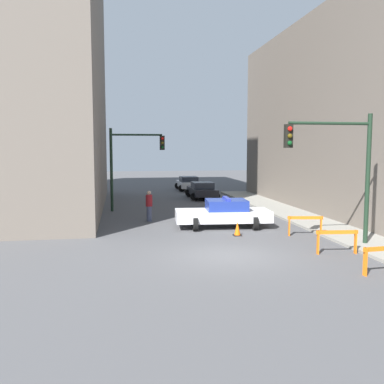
% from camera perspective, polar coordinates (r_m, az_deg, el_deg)
% --- Properties ---
extents(ground_plane, '(120.00, 120.00, 0.00)m').
position_cam_1_polar(ground_plane, '(16.03, 4.87, -8.44)').
color(ground_plane, '#4C4C4F').
extents(sidewalk_right, '(2.40, 44.00, 0.12)m').
position_cam_1_polar(sidewalk_right, '(18.54, 23.88, -6.78)').
color(sidewalk_right, gray).
rests_on(sidewalk_right, ground_plane).
extents(traffic_light_near, '(3.64, 0.35, 5.20)m').
position_cam_1_polar(traffic_light_near, '(17.90, 19.31, 4.17)').
color(traffic_light_near, black).
rests_on(traffic_light_near, sidewalk_right).
extents(traffic_light_far, '(3.44, 0.35, 5.20)m').
position_cam_1_polar(traffic_light_far, '(27.20, -8.41, 4.61)').
color(traffic_light_far, black).
rests_on(traffic_light_far, ground_plane).
extents(police_car, '(4.83, 2.61, 1.52)m').
position_cam_1_polar(police_car, '(21.45, 4.24, -2.83)').
color(police_car, white).
rests_on(police_car, ground_plane).
extents(parked_car_near, '(2.29, 4.31, 1.31)m').
position_cam_1_polar(parked_car_near, '(33.78, 1.36, 0.27)').
color(parked_car_near, black).
rests_on(parked_car_near, ground_plane).
extents(parked_car_mid, '(2.29, 4.31, 1.31)m').
position_cam_1_polar(parked_car_mid, '(40.51, -0.49, 1.19)').
color(parked_car_mid, silver).
rests_on(parked_car_mid, ground_plane).
extents(pedestrian_crossing, '(0.51, 0.51, 1.66)m').
position_cam_1_polar(pedestrian_crossing, '(23.34, -5.74, -1.80)').
color(pedestrian_crossing, '#474C66').
rests_on(pedestrian_crossing, ground_plane).
extents(barrier_mid, '(1.60, 0.32, 0.90)m').
position_cam_1_polar(barrier_mid, '(16.97, 18.77, -5.80)').
color(barrier_mid, orange).
rests_on(barrier_mid, ground_plane).
extents(barrier_back, '(1.59, 0.41, 0.90)m').
position_cam_1_polar(barrier_back, '(20.03, 14.86, -3.94)').
color(barrier_back, orange).
rests_on(barrier_back, ground_plane).
extents(traffic_cone, '(0.36, 0.36, 0.66)m').
position_cam_1_polar(traffic_cone, '(19.56, 6.08, -4.90)').
color(traffic_cone, black).
rests_on(traffic_cone, ground_plane).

